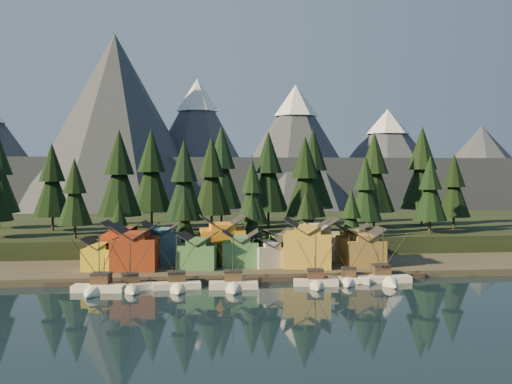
{
  "coord_description": "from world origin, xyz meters",
  "views": [
    {
      "loc": [
        -11.94,
        -103.2,
        23.06
      ],
      "look_at": [
        4.82,
        30.0,
        18.37
      ],
      "focal_mm": 40.0,
      "sensor_mm": 36.0,
      "label": 1
    }
  ],
  "objects": [
    {
      "name": "boat_6",
      "position": [
        29.51,
        10.13,
        2.32
      ],
      "size": [
        11.56,
        12.52,
        12.57
      ],
      "rotation": [
        0.0,
        0.0,
        -0.04
      ],
      "color": "white",
      "rests_on": "ground"
    },
    {
      "name": "tree_hill_17",
      "position": [
        68.0,
        58.0,
        18.33
      ],
      "size": [
        9.68,
        9.68,
        22.55
      ],
      "color": "#332319",
      "rests_on": "hillside"
    },
    {
      "name": "house_front_5",
      "position": [
        15.97,
        23.64,
        7.33
      ],
      "size": [
        12.61,
        11.92,
        11.1
      ],
      "rotation": [
        0.0,
        0.0,
        -0.25
      ],
      "color": "#B7902F",
      "rests_on": "shore_strip"
    },
    {
      "name": "house_back_5",
      "position": [
        28.48,
        31.07,
        6.23
      ],
      "size": [
        9.69,
        9.76,
        9.01
      ],
      "rotation": [
        0.0,
        0.0,
        -0.24
      ],
      "color": "olive",
      "rests_on": "shore_strip"
    },
    {
      "name": "house_back_4",
      "position": [
        20.47,
        33.99,
        6.9
      ],
      "size": [
        9.71,
        9.34,
        10.28
      ],
      "rotation": [
        0.0,
        0.0,
        -0.03
      ],
      "color": "silver",
      "rests_on": "shore_strip"
    },
    {
      "name": "tree_hill_14",
      "position": [
        64.0,
        72.0,
        23.44
      ],
      "size": [
        13.69,
        13.69,
        31.9
      ],
      "color": "#332319",
      "rests_on": "hillside"
    },
    {
      "name": "tree_hill_9",
      "position": [
        22.0,
        55.0,
        20.94
      ],
      "size": [
        11.73,
        11.73,
        27.32
      ],
      "color": "#332319",
      "rests_on": "hillside"
    },
    {
      "name": "tree_hill_15",
      "position": [
        0.0,
        82.0,
        23.66
      ],
      "size": [
        13.87,
        13.87,
        32.3
      ],
      "color": "#332319",
      "rests_on": "hillside"
    },
    {
      "name": "tree_shore_4",
      "position": [
        31.0,
        40.0,
        10.93
      ],
      "size": [
        7.41,
        7.41,
        17.27
      ],
      "color": "#332319",
      "rests_on": "shore_strip"
    },
    {
      "name": "boat_0",
      "position": [
        -28.72,
        7.93,
        2.39
      ],
      "size": [
        10.62,
        11.26,
        12.34
      ],
      "rotation": [
        0.0,
        0.0,
        -0.16
      ],
      "color": "white",
      "rests_on": "ground"
    },
    {
      "name": "house_front_0",
      "position": [
        -30.23,
        24.89,
        5.23
      ],
      "size": [
        8.18,
        7.86,
        7.1
      ],
      "rotation": [
        0.0,
        0.0,
        -0.18
      ],
      "color": "gold",
      "rests_on": "shore_strip"
    },
    {
      "name": "shore_strip",
      "position": [
        0.0,
        40.0,
        0.75
      ],
      "size": [
        400.0,
        50.0,
        1.5
      ],
      "primitive_type": "cube",
      "color": "#3B362B",
      "rests_on": "ground"
    },
    {
      "name": "tree_hill_2",
      "position": [
        -40.0,
        48.0,
        17.32
      ],
      "size": [
        8.89,
        8.89,
        20.72
      ],
      "color": "#332319",
      "rests_on": "hillside"
    },
    {
      "name": "house_back_1",
      "position": [
        -17.22,
        33.53,
        6.57
      ],
      "size": [
        9.06,
        9.16,
        9.66
      ],
      "rotation": [
        0.0,
        0.0,
        -0.06
      ],
      "color": "teal",
      "rests_on": "shore_strip"
    },
    {
      "name": "tree_hill_13",
      "position": [
        56.0,
        48.0,
        17.91
      ],
      "size": [
        9.35,
        9.35,
        21.78
      ],
      "color": "#332319",
      "rests_on": "hillside"
    },
    {
      "name": "tree_hill_4",
      "position": [
        -22.0,
        75.0,
        22.67
      ],
      "size": [
        13.09,
        13.09,
        30.49
      ],
      "color": "#332319",
      "rests_on": "hillside"
    },
    {
      "name": "hillside",
      "position": [
        0.0,
        90.0,
        3.0
      ],
      "size": [
        420.0,
        100.0,
        6.0
      ],
      "primitive_type": "cube",
      "color": "black",
      "rests_on": "ground"
    },
    {
      "name": "boat_4",
      "position": [
        14.39,
        8.62,
        2.2
      ],
      "size": [
        9.62,
        10.19,
        11.32
      ],
      "rotation": [
        0.0,
        0.0,
        -0.16
      ],
      "color": "silver",
      "rests_on": "ground"
    },
    {
      "name": "tree_shore_2",
      "position": [
        5.0,
        40.0,
        10.5
      ],
      "size": [
        7.07,
        7.07,
        16.48
      ],
      "color": "#332319",
      "rests_on": "shore_strip"
    },
    {
      "name": "ground",
      "position": [
        0.0,
        0.0,
        0.0
      ],
      "size": [
        500.0,
        500.0,
        0.0
      ],
      "primitive_type": "plane",
      "color": "black",
      "rests_on": "ground"
    },
    {
      "name": "tree_hill_5",
      "position": [
        -12.0,
        50.0,
        20.16
      ],
      "size": [
        11.12,
        11.12,
        25.91
      ],
      "color": "#332319",
      "rests_on": "hillside"
    },
    {
      "name": "house_front_4",
      "position": [
        7.2,
        24.74,
        5.1
      ],
      "size": [
        7.59,
        8.05,
        6.85
      ],
      "rotation": [
        0.0,
        0.0,
        0.14
      ],
      "color": "beige",
      "rests_on": "shore_strip"
    },
    {
      "name": "boat_3",
      "position": [
        -2.45,
        7.7,
        2.44
      ],
      "size": [
        10.06,
        10.85,
        12.38
      ],
      "rotation": [
        0.0,
        0.0,
        -0.06
      ],
      "color": "silver",
      "rests_on": "ground"
    },
    {
      "name": "boat_5",
      "position": [
        21.67,
        10.48,
        2.13
      ],
      "size": [
        9.15,
        9.67,
        10.82
      ],
      "rotation": [
        0.0,
        0.0,
        -0.32
      ],
      "color": "white",
      "rests_on": "ground"
    },
    {
      "name": "mountain_ridge",
      "position": [
        -4.2,
        213.59,
        26.06
      ],
      "size": [
        560.0,
        190.0,
        90.0
      ],
      "color": "#404652",
      "rests_on": "ground"
    },
    {
      "name": "house_front_1",
      "position": [
        -22.77,
        24.61,
        6.8
      ],
      "size": [
        10.58,
        10.23,
        10.08
      ],
      "rotation": [
        0.0,
        0.0,
        -0.09
      ],
      "color": "maroon",
      "rests_on": "shore_strip"
    },
    {
      "name": "house_back_0",
      "position": [
        -26.08,
        32.46,
        6.78
      ],
      "size": [
        9.96,
        9.62,
        10.05
      ],
      "rotation": [
        0.0,
        0.0,
        -0.09
      ],
      "color": "#A23219",
      "rests_on": "shore_strip"
    },
    {
      "name": "tree_shore_0",
      "position": [
        -28.0,
        40.0,
        9.59
      ],
      "size": [
        6.36,
        6.36,
        14.82
      ],
      "color": "#332319",
      "rests_on": "shore_strip"
    },
    {
      "name": "tree_hill_12",
      "position": [
        46.0,
        66.0,
        22.13
      ],
      "size": [
        12.66,
        12.66,
        29.5
      ],
      "color": "#332319",
      "rests_on": "hillside"
    },
    {
      "name": "house_front_2",
      "position": [
        -8.85,
        24.64,
        5.7
      ],
      "size": [
        9.66,
        9.71,
        7.99
      ],
      "rotation": [
        0.0,
        0.0,
        -0.2
      ],
      "color": "#3F7541",
      "rests_on": "shore_strip"
    },
    {
      "name": "tree_hill_3",
      "position": [
        -30.0,
        60.0,
        21.94
      ],
      "size": [
        12.51,
        12.51,
        29.15
      ],
      "color": "#332319",
      "rests_on": "hillside"
    },
    {
      "name": "tree_hill_10",
      "position": [
        30.0,
        80.0,
        23.17
      ],
      "size": [
        13.48,
        13.48,
        31.41
      ],
      "color": "#332319",
      "rests_on": "hillside"
    },
    {
      "name": "house_back_3",
      "position": [
        10.36,
        31.05,
        5.64
      ],
      "size": [
        9.07,
        8.42,
        7.89
      ],
      "rotation": [
        0.0,
        0.0,
        0.22
      ],
      "color": "#4B7B42",
      "rests_on": "shore_strip"
    },
    {
      "name": "tree_hill_8",
      "position": [
        14.0,
        72.0,
        22.33
      ],
      "size": [
        12.82,
        12.82,
        29.87
      ],
      "color": "#332319",
      "rests_on": "hillside"
    },
    {
      "name": "tree_shore_1",
      "position": [
        -12.0,
        40.0,
        10.85
      ],
      "size": [
        7.35,
        7.35,
        17.12
      ],
      "color": "#332319",
      "rests_on": "shore_strip"
    },
    {
      "name": "boat_2",
      "position": [
        -13.44,
        8.89,
        2.31
      ],
      "size": [
        9.75,
        10.52,
        11.8
      ],
      "rotation": [
        0.0,
        0.0,
        0.06
      ],
      "color": "white",
      "rests_on": "ground"
    },
    {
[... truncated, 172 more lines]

